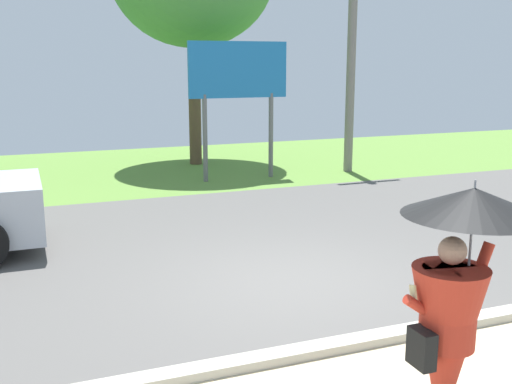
# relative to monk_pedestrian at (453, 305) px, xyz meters

# --- Properties ---
(ground_plane) EXTENTS (40.00, 22.00, 0.20)m
(ground_plane) POSITION_rel_monk_pedestrian_xyz_m (0.33, 6.59, -1.19)
(ground_plane) COLOR #565451
(monk_pedestrian) EXTENTS (1.12, 1.10, 2.13)m
(monk_pedestrian) POSITION_rel_monk_pedestrian_xyz_m (0.00, 0.00, 0.00)
(monk_pedestrian) COLOR #B22D1E
(monk_pedestrian) RESTS_ON ground_plane
(utility_pole) EXTENTS (1.80, 0.24, 6.57)m
(utility_pole) POSITION_rel_monk_pedestrian_xyz_m (5.39, 11.06, 2.32)
(utility_pole) COLOR gray
(utility_pole) RESTS_ON ground_plane
(roadside_billboard) EXTENTS (2.60, 0.12, 3.50)m
(roadside_billboard) POSITION_rel_monk_pedestrian_xyz_m (2.17, 11.08, 1.41)
(roadside_billboard) COLOR slate
(roadside_billboard) RESTS_ON ground_plane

